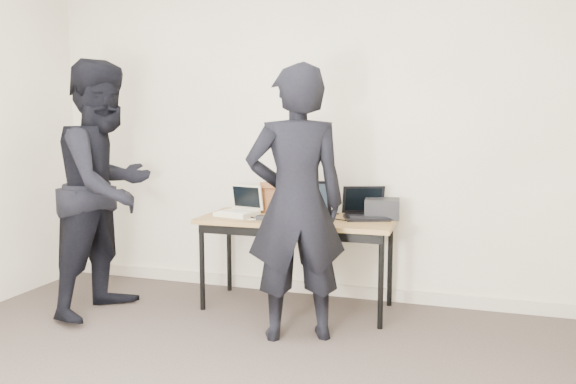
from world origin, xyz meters
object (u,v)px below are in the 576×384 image
at_px(desk, 297,225).
at_px(person_observer, 106,188).
at_px(equipment_box, 382,208).
at_px(leather_satchel, 284,197).
at_px(person_typist, 296,204).
at_px(laptop_right, 365,211).
at_px(laptop_beige, 239,209).
at_px(laptop_center, 303,210).

relative_size(desk, person_observer, 0.79).
bearing_deg(desk, equipment_box, 16.51).
relative_size(leather_satchel, equipment_box, 1.44).
xyz_separation_m(desk, person_typist, (0.17, -0.57, 0.25)).
xyz_separation_m(equipment_box, person_typist, (-0.46, -0.76, 0.12)).
bearing_deg(laptop_right, leather_satchel, 153.86).
bearing_deg(laptop_right, person_typist, -135.00).
distance_m(desk, equipment_box, 0.67).
height_order(laptop_beige, person_observer, person_observer).
xyz_separation_m(laptop_center, person_observer, (-1.42, -0.47, 0.17)).
bearing_deg(person_observer, desk, -64.55).
xyz_separation_m(laptop_right, leather_satchel, (-0.69, 0.08, 0.07)).
height_order(laptop_center, leather_satchel, laptop_center).
bearing_deg(person_observer, person_typist, -87.41).
bearing_deg(person_typist, laptop_right, -139.50).
height_order(desk, laptop_center, laptop_center).
xyz_separation_m(laptop_beige, laptop_center, (0.53, -0.00, 0.02)).
relative_size(laptop_beige, laptop_center, 0.93).
distance_m(desk, laptop_beige, 0.48).
relative_size(leather_satchel, person_typist, 0.21).
relative_size(laptop_beige, leather_satchel, 0.93).
relative_size(laptop_right, person_observer, 0.22).
distance_m(laptop_right, person_observer, 1.98).
xyz_separation_m(desk, laptop_right, (0.51, 0.15, 0.11)).
bearing_deg(laptop_center, leather_satchel, 133.92).
bearing_deg(laptop_beige, equipment_box, 24.09).
relative_size(laptop_beige, person_observer, 0.18).
xyz_separation_m(laptop_right, person_typist, (-0.34, -0.72, 0.14)).
height_order(leather_satchel, person_observer, person_observer).
xyz_separation_m(laptop_beige, person_observer, (-0.89, -0.47, 0.19)).
bearing_deg(laptop_right, laptop_center, -178.66).
bearing_deg(person_typist, person_observer, -27.52).
xyz_separation_m(laptop_center, equipment_box, (0.57, 0.21, 0.01)).
height_order(leather_satchel, person_typist, person_typist).
bearing_deg(person_typist, laptop_beige, -65.43).
bearing_deg(person_observer, laptop_beige, -56.38).
bearing_deg(laptop_right, person_observer, 179.06).
relative_size(laptop_center, leather_satchel, 1.00).
height_order(laptop_right, person_observer, person_observer).
distance_m(laptop_center, person_typist, 0.58).
xyz_separation_m(laptop_right, equipment_box, (0.12, 0.04, 0.02)).
height_order(laptop_beige, equipment_box, laptop_beige).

